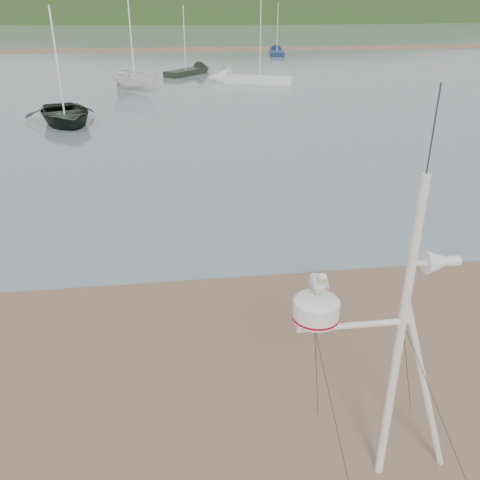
{
  "coord_description": "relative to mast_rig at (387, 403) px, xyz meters",
  "views": [
    {
      "loc": [
        1.46,
        -6.43,
        5.87
      ],
      "look_at": [
        2.48,
        1.0,
        2.38
      ],
      "focal_mm": 38.0,
      "sensor_mm": 36.0,
      "label": 1
    }
  ],
  "objects": [
    {
      "name": "hill_ridge",
      "position": [
        14.52,
        236.75,
        -20.95
      ],
      "size": [
        620.0,
        180.0,
        80.0
      ],
      "color": "#223817",
      "rests_on": "ground"
    },
    {
      "name": "far_cottages",
      "position": [
        -0.99,
        197.75,
        2.74
      ],
      "size": [
        294.4,
        6.3,
        8.0
      ],
      "color": "silver",
      "rests_on": "ground"
    },
    {
      "name": "mast_rig",
      "position": [
        0.0,
        0.0,
        0.0
      ],
      "size": [
        2.31,
        2.46,
        5.2
      ],
      "color": "white",
      "rests_on": "ground"
    },
    {
      "name": "sailboat_white_near",
      "position": [
        3.11,
        38.26,
        -0.95
      ],
      "size": [
        7.31,
        4.46,
        7.15
      ],
      "color": "white",
      "rests_on": "ground"
    },
    {
      "name": "sailboat_dark_mid",
      "position": [
        0.09,
        44.56,
        -0.95
      ],
      "size": [
        5.01,
        5.89,
        6.24
      ],
      "color": "black",
      "rests_on": "ground"
    },
    {
      "name": "boat_dark",
      "position": [
        -8.08,
        23.65,
        1.41
      ],
      "size": [
        3.91,
        2.22,
        5.26
      ],
      "primitive_type": "imported",
      "rotation": [
        0.0,
        0.0,
        0.32
      ],
      "color": "black",
      "rests_on": "water"
    },
    {
      "name": "sailboat_blue_far",
      "position": [
        11.5,
        63.33,
        -0.95
      ],
      "size": [
        2.58,
        6.8,
        6.6
      ],
      "color": "#15264A",
      "rests_on": "ground"
    },
    {
      "name": "water",
      "position": [
        -3.99,
        133.75,
        -1.24
      ],
      "size": [
        560.0,
        256.0,
        0.04
      ],
      "primitive_type": "cube",
      "color": "gray",
      "rests_on": "ground"
    },
    {
      "name": "ground",
      "position": [
        -3.99,
        1.75,
        -1.26
      ],
      "size": [
        560.0,
        560.0,
        0.0
      ],
      "primitive_type": "plane",
      "color": "brown",
      "rests_on": "ground"
    },
    {
      "name": "sandbar",
      "position": [
        -3.99,
        71.75,
        -1.18
      ],
      "size": [
        560.0,
        7.0,
        0.07
      ],
      "primitive_type": "cube",
      "color": "brown",
      "rests_on": "water"
    },
    {
      "name": "boat_white",
      "position": [
        -4.9,
        34.17,
        0.98
      ],
      "size": [
        2.37,
        2.37,
        4.4
      ],
      "primitive_type": "imported",
      "rotation": [
        0.0,
        0.0,
        0.84
      ],
      "color": "white",
      "rests_on": "water"
    }
  ]
}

